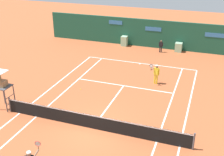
{
  "coord_description": "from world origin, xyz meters",
  "views": [
    {
      "loc": [
        6.1,
        -13.38,
        10.0
      ],
      "look_at": [
        -0.8,
        5.83,
        0.8
      ],
      "focal_mm": 45.66,
      "sensor_mm": 36.0,
      "label": 1
    }
  ],
  "objects": [
    {
      "name": "tennis_ball_near_service_line",
      "position": [
        -2.98,
        4.6,
        0.03
      ],
      "size": [
        0.07,
        0.07,
        0.07
      ],
      "primitive_type": "sphere",
      "color": "#CCE033",
      "rests_on": "ground_plane"
    },
    {
      "name": "tennis_net",
      "position": [
        0.0,
        0.0,
        0.51
      ],
      "size": [
        12.1,
        0.1,
        1.07
      ],
      "color": "#4C4C51",
      "rests_on": "ground_plane"
    },
    {
      "name": "ground_plane",
      "position": [
        -0.0,
        0.58,
        0.0
      ],
      "size": [
        80.0,
        80.0,
        0.01
      ],
      "color": "#A8512D"
    },
    {
      "name": "umpire_chair",
      "position": [
        -6.63,
        0.3,
        1.77
      ],
      "size": [
        1.0,
        1.0,
        2.73
      ],
      "rotation": [
        0.0,
        0.0,
        -1.57
      ],
      "color": "#47474C",
      "rests_on": "ground_plane"
    },
    {
      "name": "player_on_baseline",
      "position": [
        2.31,
        7.67,
        0.98
      ],
      "size": [
        0.76,
        0.67,
        1.85
      ],
      "rotation": [
        0.0,
        0.0,
        2.91
      ],
      "color": "yellow",
      "rests_on": "ground_plane"
    },
    {
      "name": "sponsor_back_wall",
      "position": [
        -0.01,
        16.97,
        1.5
      ],
      "size": [
        25.0,
        1.02,
        3.1
      ],
      "color": "#194C38",
      "rests_on": "ground_plane"
    },
    {
      "name": "ball_kid_left_post",
      "position": [
        1.2,
        15.58,
        0.77
      ],
      "size": [
        0.44,
        0.19,
        1.33
      ],
      "rotation": [
        0.0,
        0.0,
        3.23
      ],
      "color": "black",
      "rests_on": "ground_plane"
    }
  ]
}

